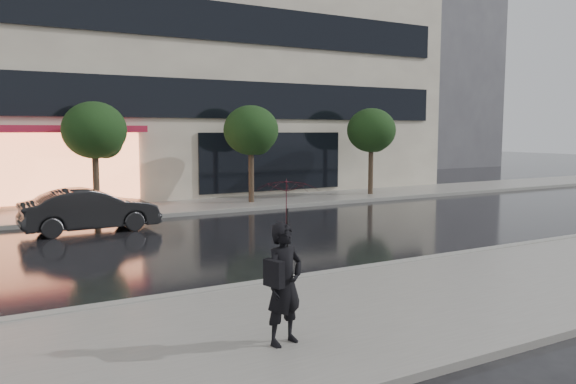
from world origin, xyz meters
TOP-DOWN VIEW (x-y plane):
  - ground at (0.00, 0.00)m, footprint 120.00×120.00m
  - sidewalk_near at (0.00, -3.25)m, footprint 60.00×4.50m
  - sidewalk_far at (0.00, 10.25)m, footprint 60.00×3.50m
  - curb_near at (0.00, -1.00)m, footprint 60.00×0.25m
  - curb_far at (0.00, 8.50)m, footprint 60.00×0.25m
  - office_building at (-0.00, 17.97)m, footprint 30.00×12.76m
  - bg_building_right at (26.00, 28.00)m, footprint 12.00×12.00m
  - tree_mid_west at (-2.94, 10.03)m, footprint 2.20×2.20m
  - tree_mid_east at (3.06, 10.03)m, footprint 2.20×2.20m
  - tree_far_east at (9.06, 10.03)m, footprint 2.20×2.20m
  - parked_car at (-3.76, 6.87)m, footprint 3.97×1.54m
  - pedestrian_with_umbrella at (-3.13, -3.90)m, footprint 1.01×1.02m

SIDE VIEW (x-z plane):
  - ground at x=0.00m, z-range 0.00..0.00m
  - sidewalk_near at x=0.00m, z-range 0.00..0.12m
  - sidewalk_far at x=0.00m, z-range 0.00..0.12m
  - curb_near at x=0.00m, z-range 0.00..0.14m
  - curb_far at x=0.00m, z-range 0.00..0.14m
  - parked_car at x=-3.76m, z-range 0.00..1.29m
  - pedestrian_with_umbrella at x=-3.13m, z-range 0.41..2.65m
  - tree_mid_west at x=-2.94m, z-range 0.93..4.92m
  - tree_mid_east at x=3.06m, z-range 0.93..4.92m
  - tree_far_east at x=9.06m, z-range 0.93..4.92m
  - bg_building_right at x=26.00m, z-range 0.00..16.00m
  - office_building at x=0.00m, z-range 0.00..18.00m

